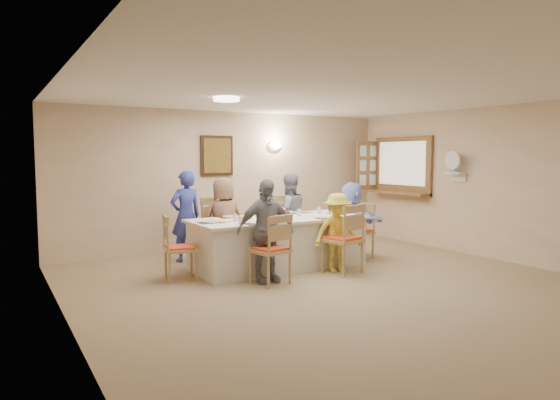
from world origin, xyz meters
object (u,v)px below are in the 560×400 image
chair_back_left (221,230)px  diner_back_left (224,220)px  caregiver (186,216)px  chair_front_left (270,249)px  chair_right_end (358,230)px  diner_back_right (289,215)px  chair_left_end (180,247)px  chair_back_right (285,225)px  diner_front_left (266,231)px  diner_front_right (337,233)px  condiment_ketchup (274,211)px  desk_fan (454,164)px  serving_hatch (403,166)px  dining_table (278,243)px  diner_right_end (352,220)px  chair_front_right (342,238)px

chair_back_left → diner_back_left: size_ratio=0.76×
caregiver → chair_front_left: bearing=94.5°
chair_right_end → diner_back_right: diner_back_right is taller
chair_left_end → chair_back_right: bearing=-59.9°
chair_left_end → diner_back_left: (0.95, 0.68, 0.23)m
diner_front_left → diner_front_right: size_ratio=1.21×
condiment_ketchup → diner_front_right: bearing=-43.7°
chair_back_left → diner_back_right: 1.22m
chair_back_right → desk_fan: bearing=-16.9°
chair_front_left → diner_back_right: bearing=-140.2°
desk_fan → chair_left_end: desk_fan is taller
desk_fan → chair_left_end: 4.91m
chair_back_left → chair_right_end: bearing=-29.3°
diner_front_right → chair_left_end: bearing=172.3°
chair_back_right → chair_right_end: 1.24m
chair_back_left → condiment_ketchup: 1.03m
serving_hatch → caregiver: (-4.37, 0.35, -0.77)m
diner_back_left → condiment_ketchup: 0.89m
diner_back_left → caregiver: 0.65m
diner_front_left → condiment_ketchup: 0.85m
dining_table → diner_back_left: size_ratio=1.95×
serving_hatch → diner_back_right: size_ratio=1.07×
diner_back_right → condiment_ketchup: (-0.69, -0.70, 0.18)m
serving_hatch → desk_fan: size_ratio=5.00×
desk_fan → caregiver: desk_fan is taller
desk_fan → diner_right_end: size_ratio=0.24×
chair_front_right → serving_hatch: bearing=-160.4°
diner_front_right → dining_table: bearing=141.3°
condiment_ketchup → diner_right_end: bearing=0.7°
diner_front_right → diner_right_end: size_ratio=0.91×
chair_front_right → condiment_ketchup: bearing=-59.2°
serving_hatch → desk_fan: bearing=-94.7°
serving_hatch → chair_front_right: bearing=-149.6°
chair_front_left → condiment_ketchup: condiment_ketchup is taller
diner_back_right → serving_hatch: bearing=-171.3°
dining_table → diner_right_end: bearing=0.0°
chair_back_left → diner_front_right: 1.91m
diner_back_right → chair_right_end: bearing=150.7°
diner_front_left → diner_right_end: 2.13m
caregiver → diner_back_left: bearing=125.3°
chair_front_right → caregiver: 2.56m
chair_back_right → diner_back_left: size_ratio=0.74×
chair_back_right → chair_left_end: chair_back_right is taller
diner_front_left → diner_front_right: (1.20, 0.00, -0.12)m
diner_back_right → condiment_ketchup: bearing=51.5°
chair_left_end → diner_back_left: diner_back_left is taller
chair_back_left → diner_right_end: diner_right_end is taller
diner_back_left → caregiver: bearing=-40.2°
caregiver → diner_right_end: bearing=146.5°
chair_front_right → chair_left_end: size_ratio=1.13×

